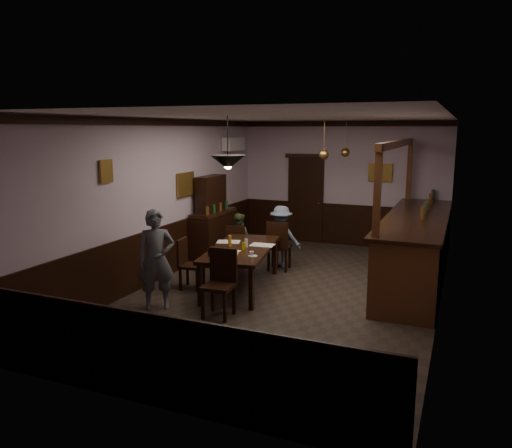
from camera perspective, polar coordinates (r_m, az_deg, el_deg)
The scene contains 31 objects.
room at distance 8.46m, azimuth 3.66°, elevation 1.94°, with size 5.01×8.01×3.01m.
dining_table at distance 8.80m, azimuth -1.71°, elevation -3.11°, with size 1.38×2.34×0.75m.
chair_far_left at distance 10.15m, azimuth -2.33°, elevation -2.34°, with size 0.50×0.50×0.90m.
chair_far_right at distance 9.94m, azimuth 2.58°, elevation -2.26°, with size 0.49×0.49×1.01m.
chair_near at distance 7.60m, azimuth -4.08°, elevation -6.35°, with size 0.47×0.47×1.02m.
chair_side at distance 8.93m, azimuth -7.79°, elevation -4.25°, with size 0.44×0.44×0.90m.
person_standing at distance 7.96m, azimuth -11.32°, elevation -4.02°, with size 0.58×0.38×1.58m, color #4D5159.
person_seated_left at distance 10.40m, azimuth -2.01°, elevation -1.72°, with size 0.53×0.41×1.09m, color #465331.
person_seated_right at distance 10.20m, azimuth 2.89°, elevation -1.45°, with size 0.82×0.47×1.27m, color slate.
newspaper_left at distance 9.21m, azimuth -3.17°, elevation -2.04°, with size 0.42×0.30×0.01m, color silver.
newspaper_right at distance 8.94m, azimuth 0.73°, elevation -2.42°, with size 0.42×0.30×0.01m, color silver.
napkin at distance 8.52m, azimuth -2.30°, elevation -3.11°, with size 0.15×0.15×0.00m, color #FFC15D.
saucer at distance 8.17m, azimuth -0.38°, elevation -3.68°, with size 0.15×0.15×0.01m, color white.
coffee_cup at distance 8.16m, azimuth -0.50°, elevation -3.39°, with size 0.08×0.08×0.07m, color white.
pastry_plate at distance 8.29m, azimuth -2.80°, elevation -3.47°, with size 0.22×0.22×0.01m, color white.
pastry_ring_a at distance 8.25m, azimuth -3.23°, elevation -3.34°, with size 0.13×0.13×0.04m, color #C68C47.
pastry_ring_b at distance 8.31m, azimuth -2.72°, elevation -3.23°, with size 0.13×0.13×0.04m, color #C68C47.
soda_can at distance 8.62m, azimuth -1.41°, elevation -2.54°, with size 0.07×0.07×0.12m, color yellow.
beer_glass at distance 8.85m, azimuth -3.02°, elevation -1.94°, with size 0.06×0.06×0.20m, color #BF721E.
water_glass at distance 8.78m, azimuth -1.14°, elevation -2.19°, with size 0.06×0.06×0.15m, color silver.
pepper_mill at distance 8.19m, azimuth -5.40°, elevation -3.22°, with size 0.04×0.04×0.14m, color black.
sideboard at distance 10.80m, azimuth -4.92°, elevation -0.28°, with size 0.49×1.38×1.82m.
bar_counter at distance 9.68m, azimuth 17.83°, elevation -2.53°, with size 1.08×4.64×2.60m.
door_back at distance 12.51m, azimuth 5.68°, elevation 2.72°, with size 0.90×0.06×2.10m, color black.
ac_unit at distance 11.95m, azimuth -2.59°, elevation 9.12°, with size 0.20×0.85×0.30m.
picture_left_small at distance 8.19m, azimuth -16.75°, elevation 5.80°, with size 0.04×0.28×0.36m.
picture_left_large at distance 10.19m, azimuth -8.03°, elevation 4.51°, with size 0.04×0.62×0.48m.
picture_back at distance 12.04m, azimuth 14.01°, elevation 5.73°, with size 0.55×0.04×0.42m.
pendant_iron at distance 7.78m, azimuth -3.23°, elevation 7.06°, with size 0.56×0.56×0.82m.
pendant_brass_mid at distance 10.12m, azimuth 7.75°, elevation 7.87°, with size 0.20×0.20×0.81m.
pendant_brass_far at distance 11.08m, azimuth 10.17°, elevation 8.05°, with size 0.20×0.20×0.81m.
Camera 1 is at (2.73, -7.90, 2.80)m, focal length 35.00 mm.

